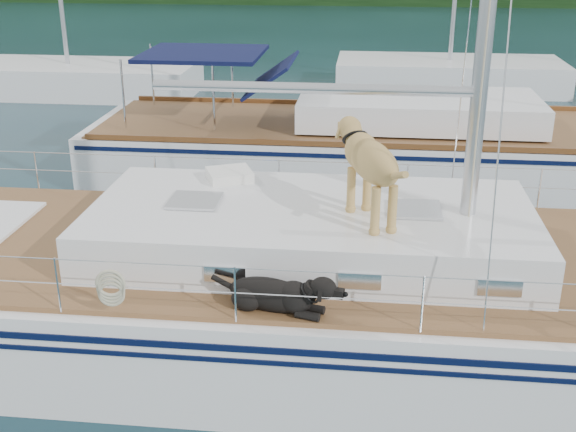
# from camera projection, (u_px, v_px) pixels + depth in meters

# --- Properties ---
(ground) EXTENTS (120.00, 120.00, 0.00)m
(ground) POSITION_uv_depth(u_px,v_px,m) (247.00, 336.00, 9.22)
(ground) COLOR black
(ground) RESTS_ON ground
(main_sailboat) EXTENTS (12.00, 3.80, 14.01)m
(main_sailboat) POSITION_uv_depth(u_px,v_px,m) (255.00, 289.00, 8.95)
(main_sailboat) COLOR white
(main_sailboat) RESTS_ON ground
(neighbor_sailboat) EXTENTS (11.00, 3.50, 13.30)m
(neighbor_sailboat) POSITION_uv_depth(u_px,v_px,m) (363.00, 147.00, 15.01)
(neighbor_sailboat) COLOR white
(neighbor_sailboat) RESTS_ON ground
(bg_boat_west) EXTENTS (8.00, 3.00, 11.65)m
(bg_boat_west) POSITION_uv_depth(u_px,v_px,m) (69.00, 79.00, 22.81)
(bg_boat_west) COLOR white
(bg_boat_west) RESTS_ON ground
(bg_boat_center) EXTENTS (7.20, 3.00, 11.65)m
(bg_boat_center) POSITION_uv_depth(u_px,v_px,m) (449.00, 75.00, 23.43)
(bg_boat_center) COLOR white
(bg_boat_center) RESTS_ON ground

